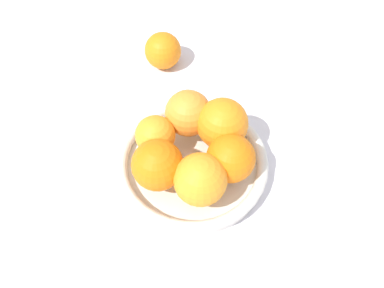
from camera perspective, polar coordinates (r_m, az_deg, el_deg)
name	(u,v)px	position (r m, az deg, el deg)	size (l,w,h in m)	color
ground_plane	(192,169)	(0.63, 0.00, -3.83)	(4.00, 4.00, 0.00)	silver
fruit_bowl	(192,163)	(0.62, 0.00, -2.95)	(0.25, 0.25, 0.04)	silver
orange_pile	(196,145)	(0.57, 0.57, -0.15)	(0.20, 0.19, 0.08)	orange
stray_orange	(163,51)	(0.77, -4.46, 13.99)	(0.07, 0.07, 0.07)	orange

